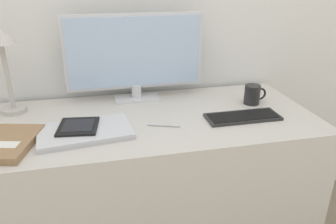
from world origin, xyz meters
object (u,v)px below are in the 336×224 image
at_px(desk_lamp, 2,51).
at_px(coffee_mug, 253,95).
at_px(ereader, 78,126).
at_px(monitor, 135,55).
at_px(notebook, 7,143).
at_px(pen, 164,125).
at_px(keyboard, 243,117).
at_px(laptop, 85,132).

bearing_deg(desk_lamp, coffee_mug, -7.20).
distance_m(ereader, desk_lamp, 0.46).
xyz_separation_m(monitor, notebook, (-0.51, -0.36, -0.20)).
relative_size(monitor, desk_lamp, 1.69).
xyz_separation_m(monitor, pen, (0.06, -0.33, -0.21)).
bearing_deg(coffee_mug, keyboard, -127.54).
xyz_separation_m(keyboard, ereader, (-0.67, 0.01, 0.02)).
xyz_separation_m(ereader, notebook, (-0.24, -0.05, -0.01)).
bearing_deg(ereader, laptop, -37.22).
distance_m(monitor, notebook, 0.66).
xyz_separation_m(keyboard, coffee_mug, (0.11, 0.15, 0.04)).
height_order(monitor, ereader, monitor).
bearing_deg(notebook, laptop, 7.54).
relative_size(monitor, keyboard, 2.05).
bearing_deg(coffee_mug, monitor, 161.18).
xyz_separation_m(notebook, pen, (0.57, 0.04, -0.01)).
height_order(keyboard, laptop, laptop).
bearing_deg(desk_lamp, laptop, -43.18).
bearing_deg(laptop, monitor, 53.84).
height_order(ereader, coffee_mug, coffee_mug).
distance_m(keyboard, desk_lamp, 1.03).
bearing_deg(pen, coffee_mug, 18.41).
height_order(monitor, notebook, monitor).
relative_size(laptop, pen, 2.89).
bearing_deg(monitor, notebook, -144.36).
relative_size(laptop, desk_lamp, 0.97).
bearing_deg(keyboard, coffee_mug, 52.46).
relative_size(ereader, pen, 1.35).
distance_m(laptop, notebook, 0.27).
xyz_separation_m(desk_lamp, notebook, (0.04, -0.32, -0.26)).
bearing_deg(keyboard, monitor, 141.37).
height_order(laptop, coffee_mug, coffee_mug).
xyz_separation_m(monitor, ereader, (-0.26, -0.31, -0.19)).
bearing_deg(ereader, notebook, -167.60).
distance_m(monitor, keyboard, 0.56).
height_order(keyboard, pen, keyboard).
distance_m(keyboard, coffee_mug, 0.19).
bearing_deg(monitor, keyboard, -38.63).
height_order(laptop, notebook, notebook).
height_order(monitor, laptop, monitor).
relative_size(laptop, notebook, 1.24).
relative_size(monitor, coffee_mug, 5.98).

